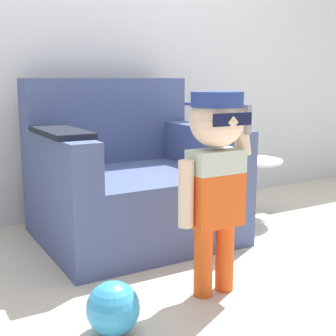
{
  "coord_description": "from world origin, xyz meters",
  "views": [
    {
      "loc": [
        -1.36,
        -2.38,
        0.97
      ],
      "look_at": [
        -0.17,
        -0.32,
        0.51
      ],
      "focal_mm": 50.0,
      "sensor_mm": 36.0,
      "label": 1
    }
  ],
  "objects_px": {
    "person_child": "(216,162)",
    "side_table": "(250,183)",
    "armchair": "(129,182)",
    "toy_ball": "(113,308)"
  },
  "relations": [
    {
      "from": "person_child",
      "to": "side_table",
      "type": "relative_size",
      "value": 2.15
    },
    {
      "from": "armchair",
      "to": "toy_ball",
      "type": "distance_m",
      "value": 1.19
    },
    {
      "from": "person_child",
      "to": "side_table",
      "type": "bearing_deg",
      "value": 42.37
    },
    {
      "from": "person_child",
      "to": "side_table",
      "type": "distance_m",
      "value": 1.26
    },
    {
      "from": "side_table",
      "to": "toy_ball",
      "type": "bearing_deg",
      "value": -147.55
    },
    {
      "from": "armchair",
      "to": "person_child",
      "type": "xyz_separation_m",
      "value": [
        -0.02,
        -0.93,
        0.27
      ]
    },
    {
      "from": "armchair",
      "to": "toy_ball",
      "type": "bearing_deg",
      "value": -118.53
    },
    {
      "from": "armchair",
      "to": "side_table",
      "type": "distance_m",
      "value": 0.89
    },
    {
      "from": "toy_ball",
      "to": "armchair",
      "type": "bearing_deg",
      "value": 61.47
    },
    {
      "from": "person_child",
      "to": "side_table",
      "type": "height_order",
      "value": "person_child"
    }
  ]
}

